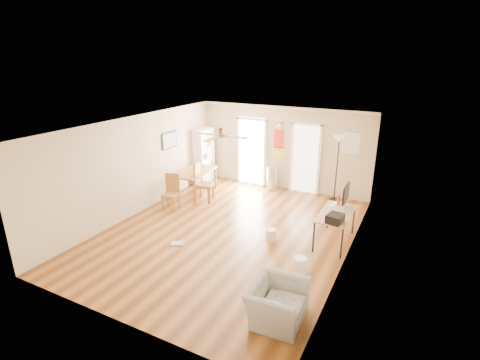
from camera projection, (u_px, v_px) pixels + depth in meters
The scene contains 29 objects.
floor at pixel (229, 232), 8.71m from camera, with size 7.00×7.00×0.00m, color brown.
ceiling at pixel (227, 125), 7.86m from camera, with size 5.50×7.00×0.00m, color silver, non-canonical shape.
wall_back at pixel (283, 148), 11.23m from camera, with size 5.50×0.04×2.60m, color beige, non-canonical shape.
wall_front at pixel (114, 251), 5.34m from camera, with size 5.50×0.04×2.60m, color beige, non-canonical shape.
wall_left at pixel (136, 166), 9.47m from camera, with size 0.04×7.00×2.60m, color beige, non-canonical shape.
wall_right at pixel (350, 203), 7.10m from camera, with size 0.04×7.00×2.60m, color beige, non-canonical shape.
crown_molding at pixel (227, 127), 7.87m from camera, with size 5.50×7.00×0.08m, color white, non-canonical shape.
kitchen_doorway at pixel (252, 152), 11.75m from camera, with size 0.90×0.10×2.10m, color white, non-canonical shape.
bathroom_doorway at pixel (305, 159), 10.97m from camera, with size 0.80×0.10×2.10m, color white, non-canonical shape.
wall_decal at pixel (279, 140), 11.18m from camera, with size 0.46×0.03×1.10m, color red.
ac_grille at pixel (351, 143), 10.19m from camera, with size 0.50×0.04×0.60m, color white.
framed_poster at pixel (169, 140), 10.51m from camera, with size 0.04×0.66×0.48m, color black.
ceiling_fan at pixel (221, 135), 7.66m from camera, with size 1.24×1.24×0.20m, color #593819, non-canonical shape.
bookshelf at pixel (204, 155), 11.99m from camera, with size 0.36×0.80×1.78m, color white, non-canonical shape.
dining_table at pixel (194, 183), 10.97m from camera, with size 0.90×1.50×0.75m, color olive, non-canonical shape.
dining_chair_right_a at pixel (205, 182), 10.45m from camera, with size 0.46×0.46×1.12m, color brown, non-canonical shape.
dining_chair_right_b at pixel (204, 184), 10.43m from camera, with size 0.44×0.44×1.06m, color olive, non-canonical shape.
dining_chair_near at pixel (170, 193), 9.84m from camera, with size 0.40×0.40×0.98m, color olive, non-canonical shape.
trash_can at pixel (272, 178), 11.41m from camera, with size 0.33×0.33×0.72m, color silver.
torchiere_lamp at pixel (337, 169), 10.35m from camera, with size 0.36×0.36×1.93m, color black, non-canonical shape.
computer_desk at pixel (335, 228), 8.15m from camera, with size 0.68×1.35×0.72m, color tan, non-canonical shape.
imac at pixel (346, 196), 8.21m from camera, with size 0.08×0.60×0.56m, color black, non-canonical shape.
keyboard at pixel (334, 204), 8.47m from camera, with size 0.12×0.37×0.01m, color silver.
printer at pixel (335, 218), 7.54m from camera, with size 0.30×0.35×0.18m, color black.
orange_bottle at pixel (339, 200), 8.42m from camera, with size 0.08×0.08×0.24m, color red.
wastebasket_a at pixel (271, 235), 8.31m from camera, with size 0.23×0.23×0.26m, color white.
wastebasket_b at pixel (300, 265), 7.06m from camera, with size 0.28×0.28×0.32m, color white.
floor_cloth at pixel (177, 243), 8.16m from camera, with size 0.25×0.20×0.04m, color #A6A6A1.
armchair at pixel (277, 303), 5.75m from camera, with size 0.96×0.84×0.62m, color #989793.
Camera 1 is at (3.82, -6.83, 4.04)m, focal length 27.04 mm.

